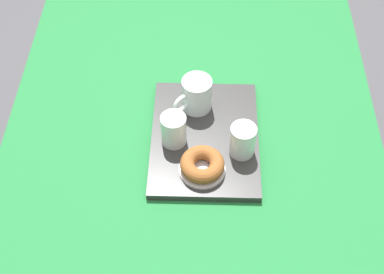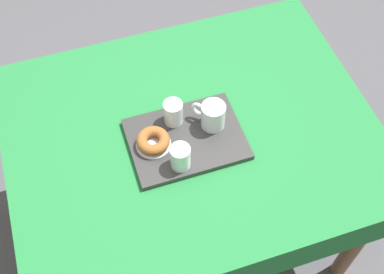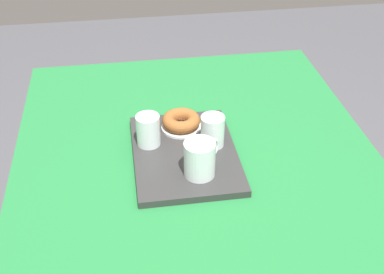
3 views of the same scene
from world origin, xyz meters
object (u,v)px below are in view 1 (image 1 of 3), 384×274
Objects in this scene: tea_mug_left at (196,95)px; dining_table at (192,151)px; donut_plate_left at (202,169)px; water_glass_far at (242,141)px; sugar_donut_left at (202,164)px; water_glass_near at (174,131)px; serving_tray at (205,138)px.

dining_table is at bearing -7.33° from tea_mug_left.
water_glass_far is at bearing 122.14° from donut_plate_left.
dining_table is at bearing -168.65° from sugar_donut_left.
dining_table is 11.40× the size of sugar_donut_left.
donut_plate_left is at bearing 38.82° from water_glass_near.
water_glass_near reaches higher than donut_plate_left.
water_glass_near is 0.13m from donut_plate_left.
donut_plate_left reaches higher than serving_tray.
dining_table is at bearing -122.08° from water_glass_far.
donut_plate_left is (0.09, 0.08, -0.04)m from water_glass_near.
sugar_donut_left reaches higher than serving_tray.
dining_table is 0.19m from donut_plate_left.
sugar_donut_left is (0.15, 0.03, 0.14)m from dining_table.
serving_tray is at bearing -117.53° from water_glass_far.
sugar_donut_left is at bearing -57.86° from water_glass_far.
tea_mug_left reaches higher than water_glass_far.
donut_plate_left is at bearing 11.35° from dining_table.
serving_tray is 0.10m from water_glass_near.
sugar_donut_left is at bearing 11.35° from dining_table.
tea_mug_left is at bearing -166.05° from serving_tray.
water_glass_near is (0.05, -0.05, 0.15)m from dining_table.
donut_plate_left is at bearing 0.00° from sugar_donut_left.
water_glass_near is at bearing -42.29° from dining_table.
tea_mug_left reaches higher than dining_table.
serving_tray is 3.26× the size of donut_plate_left.
sugar_donut_left is (0.00, 0.00, 0.02)m from donut_plate_left.
water_glass_far is 0.12m from sugar_donut_left.
water_glass_near is at bearing -141.18° from donut_plate_left.
donut_plate_left is (0.22, 0.02, -0.04)m from tea_mug_left.
water_glass_far is (0.08, 0.13, 0.16)m from dining_table.
water_glass_far is 0.81× the size of sugar_donut_left.
serving_tray is (0.03, 0.03, 0.10)m from dining_table.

